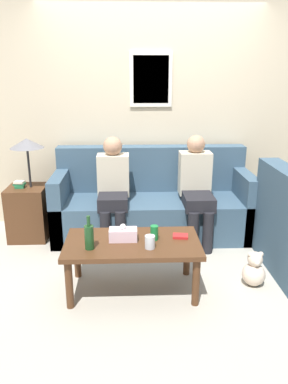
{
  "coord_description": "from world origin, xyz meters",
  "views": [
    {
      "loc": [
        -0.25,
        -3.52,
        1.77
      ],
      "look_at": [
        -0.12,
        -0.14,
        0.69
      ],
      "focal_mm": 35.0,
      "sensor_mm": 36.0,
      "label": 1
    }
  ],
  "objects_px": {
    "person_right": "(196,186)",
    "teddy_bear": "(254,271)",
    "person_left": "(113,186)",
    "wine_bottle": "(89,236)",
    "coffee_table": "(132,248)",
    "drinking_glass": "(150,242)",
    "couch_main": "(152,205)"
  },
  "relations": [
    {
      "from": "person_right",
      "to": "teddy_bear",
      "type": "height_order",
      "value": "person_right"
    },
    {
      "from": "person_right",
      "to": "person_left",
      "type": "bearing_deg",
      "value": 179.11
    },
    {
      "from": "wine_bottle",
      "to": "person_right",
      "type": "bearing_deg",
      "value": 47.27
    },
    {
      "from": "coffee_table",
      "to": "wine_bottle",
      "type": "relative_size",
      "value": 4.03
    },
    {
      "from": "person_left",
      "to": "teddy_bear",
      "type": "height_order",
      "value": "person_left"
    },
    {
      "from": "drinking_glass",
      "to": "person_right",
      "type": "distance_m",
      "value": 1.27
    },
    {
      "from": "coffee_table",
      "to": "teddy_bear",
      "type": "height_order",
      "value": "coffee_table"
    },
    {
      "from": "coffee_table",
      "to": "teddy_bear",
      "type": "distance_m",
      "value": 1.08
    },
    {
      "from": "teddy_bear",
      "to": "coffee_table",
      "type": "bearing_deg",
      "value": -178.08
    },
    {
      "from": "coffee_table",
      "to": "person_right",
      "type": "bearing_deg",
      "value": 55.15
    },
    {
      "from": "wine_bottle",
      "to": "teddy_bear",
      "type": "relative_size",
      "value": 0.88
    },
    {
      "from": "couch_main",
      "to": "wine_bottle",
      "type": "relative_size",
      "value": 7.87
    },
    {
      "from": "person_left",
      "to": "teddy_bear",
      "type": "xyz_separation_m",
      "value": [
        1.25,
        -0.98,
        -0.49
      ]
    },
    {
      "from": "person_left",
      "to": "person_right",
      "type": "bearing_deg",
      "value": -0.89
    },
    {
      "from": "couch_main",
      "to": "drinking_glass",
      "type": "xyz_separation_m",
      "value": [
        -0.1,
        -1.34,
        0.17
      ]
    },
    {
      "from": "wine_bottle",
      "to": "couch_main",
      "type": "bearing_deg",
      "value": 66.63
    },
    {
      "from": "person_left",
      "to": "teddy_bear",
      "type": "bearing_deg",
      "value": -38.2
    },
    {
      "from": "couch_main",
      "to": "person_left",
      "type": "relative_size",
      "value": 1.92
    },
    {
      "from": "coffee_table",
      "to": "drinking_glass",
      "type": "relative_size",
      "value": 10.59
    },
    {
      "from": "couch_main",
      "to": "coffee_table",
      "type": "height_order",
      "value": "couch_main"
    },
    {
      "from": "couch_main",
      "to": "wine_bottle",
      "type": "height_order",
      "value": "couch_main"
    },
    {
      "from": "wine_bottle",
      "to": "drinking_glass",
      "type": "distance_m",
      "value": 0.48
    },
    {
      "from": "drinking_glass",
      "to": "person_left",
      "type": "bearing_deg",
      "value": 106.11
    },
    {
      "from": "person_left",
      "to": "coffee_table",
      "type": "bearing_deg",
      "value": -79.25
    },
    {
      "from": "person_left",
      "to": "teddy_bear",
      "type": "distance_m",
      "value": 1.66
    },
    {
      "from": "coffee_table",
      "to": "teddy_bear",
      "type": "xyz_separation_m",
      "value": [
        1.05,
        0.04,
        -0.25
      ]
    },
    {
      "from": "couch_main",
      "to": "drinking_glass",
      "type": "distance_m",
      "value": 1.35
    },
    {
      "from": "drinking_glass",
      "to": "teddy_bear",
      "type": "relative_size",
      "value": 0.33
    },
    {
      "from": "person_left",
      "to": "drinking_glass",
      "type": "bearing_deg",
      "value": -73.89
    },
    {
      "from": "drinking_glass",
      "to": "person_right",
      "type": "relative_size",
      "value": 0.09
    },
    {
      "from": "person_left",
      "to": "person_right",
      "type": "xyz_separation_m",
      "value": [
        0.89,
        -0.01,
        -0.0
      ]
    },
    {
      "from": "drinking_glass",
      "to": "person_left",
      "type": "distance_m",
      "value": 1.2
    }
  ]
}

